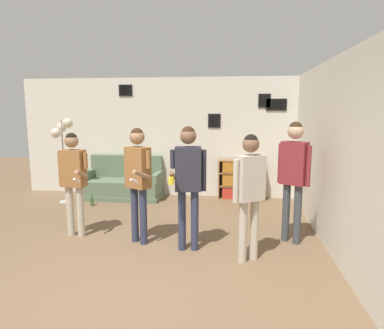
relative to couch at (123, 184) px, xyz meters
name	(u,v)px	position (x,y,z in m)	size (l,w,h in m)	color
ground_plane	(113,301)	(1.27, -4.17, -0.30)	(20.00, 20.00, 0.00)	brown
wall_back	(181,137)	(1.28, 0.41, 1.05)	(7.53, 0.08, 2.70)	silver
wall_right	(324,151)	(3.87, -1.89, 1.05)	(0.06, 6.95, 2.70)	silver
couch	(123,184)	(0.00, 0.00, 0.00)	(1.75, 0.80, 0.94)	#5B7056
bookshelf	(242,180)	(2.66, 0.19, 0.14)	(1.03, 0.30, 0.88)	olive
floor_lamp	(62,135)	(-1.09, -0.60, 1.15)	(0.42, 0.45, 1.81)	#ADA89E
person_player_foreground_left	(73,174)	(0.03, -2.43, 0.70)	(0.50, 0.47, 1.63)	#B7AD99
person_player_foreground_center	(138,173)	(1.10, -2.57, 0.76)	(0.44, 0.60, 1.72)	#2D334C
person_watcher_holding_cup	(188,175)	(1.87, -2.75, 0.79)	(0.50, 0.47, 1.76)	#2D334C
person_spectator_near_bookshelf	(250,185)	(2.70, -3.00, 0.73)	(0.43, 0.37, 1.68)	#B7AD99
person_spectator_far_right	(294,168)	(3.37, -2.26, 0.83)	(0.43, 0.36, 1.81)	#3D4247
bottle_on_floor	(92,201)	(-0.43, -0.76, -0.20)	(0.07, 0.07, 0.25)	#3D6638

